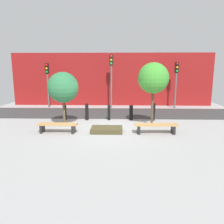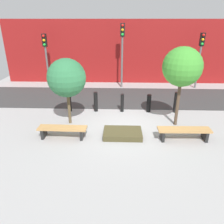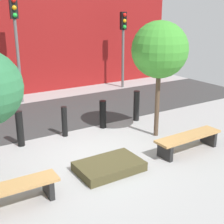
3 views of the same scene
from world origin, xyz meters
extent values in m
plane|color=#9B9B9B|center=(0.00, 0.00, 0.00)|extent=(18.00, 18.00, 0.00)
cube|color=#363636|center=(0.00, 3.80, 0.01)|extent=(18.00, 3.66, 0.01)
cube|color=maroon|center=(0.00, 7.30, 2.11)|extent=(16.20, 0.50, 4.23)
cube|color=black|center=(-3.03, -0.93, 0.19)|extent=(0.11, 0.46, 0.38)
cube|color=black|center=(-1.55, -0.96, 0.19)|extent=(0.11, 0.46, 0.38)
cube|color=#B2844C|center=(-2.29, -0.95, 0.41)|extent=(1.85, 0.49, 0.06)
cube|color=black|center=(1.49, -0.96, 0.19)|extent=(0.11, 0.48, 0.39)
cube|color=black|center=(3.08, -0.93, 0.19)|extent=(0.11, 0.48, 0.39)
cube|color=#B2844C|center=(2.29, -0.95, 0.42)|extent=(1.97, 0.52, 0.06)
cube|color=#453F24|center=(0.00, -0.75, 0.11)|extent=(1.48, 0.96, 0.21)
cylinder|color=brown|center=(-2.29, 0.34, 0.79)|extent=(0.13, 0.13, 1.59)
sphere|color=#2E7043|center=(-2.29, 0.34, 2.02)|extent=(1.57, 1.57, 1.57)
cylinder|color=#4E3B2C|center=(2.29, 0.34, 1.03)|extent=(0.13, 0.13, 2.07)
sphere|color=green|center=(2.29, 0.34, 2.49)|extent=(1.55, 1.55, 1.55)
cylinder|color=black|center=(-2.58, 1.72, 0.44)|extent=(0.17, 0.17, 0.89)
cylinder|color=black|center=(-1.29, 1.72, 0.49)|extent=(0.19, 0.19, 0.98)
cylinder|color=black|center=(0.00, 1.72, 0.45)|extent=(0.16, 0.16, 0.90)
cylinder|color=black|center=(1.29, 1.72, 0.44)|extent=(0.21, 0.21, 0.87)
cylinder|color=black|center=(2.58, 1.72, 0.50)|extent=(0.20, 0.20, 1.01)
cylinder|color=#5A5A5A|center=(-4.87, 5.92, 1.69)|extent=(0.12, 0.12, 3.38)
cube|color=black|center=(-4.87, 5.92, 2.99)|extent=(0.28, 0.16, 0.78)
sphere|color=red|center=(-4.87, 5.82, 3.25)|extent=(0.17, 0.17, 0.17)
sphere|color=orange|center=(-4.87, 5.82, 2.99)|extent=(0.17, 0.17, 0.17)
sphere|color=green|center=(-4.87, 5.82, 2.73)|extent=(0.17, 0.17, 0.17)
cylinder|color=#5D5D5D|center=(0.00, 5.92, 2.00)|extent=(0.12, 0.12, 3.99)
cube|color=black|center=(0.00, 5.92, 3.60)|extent=(0.28, 0.16, 0.78)
sphere|color=red|center=(0.00, 5.82, 3.86)|extent=(0.17, 0.17, 0.17)
sphere|color=orange|center=(0.00, 5.82, 3.60)|extent=(0.17, 0.17, 0.17)
sphere|color=green|center=(0.00, 5.82, 3.34)|extent=(0.17, 0.17, 0.17)
cylinder|color=#5B5B5B|center=(4.87, 5.92, 1.73)|extent=(0.12, 0.12, 3.45)
cube|color=black|center=(4.87, 5.92, 3.06)|extent=(0.28, 0.16, 0.78)
sphere|color=red|center=(4.87, 5.82, 3.32)|extent=(0.17, 0.17, 0.17)
sphere|color=orange|center=(4.87, 5.82, 3.06)|extent=(0.17, 0.17, 0.17)
sphere|color=green|center=(4.87, 5.82, 2.80)|extent=(0.17, 0.17, 0.17)
camera|label=1|loc=(0.54, -10.74, 2.92)|focal=35.00mm
camera|label=2|loc=(-0.16, -8.23, 4.20)|focal=35.00mm
camera|label=3|loc=(-3.35, -6.20, 3.50)|focal=50.00mm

